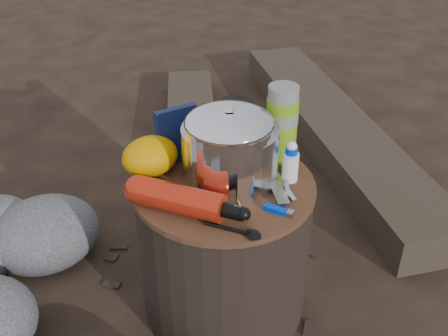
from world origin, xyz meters
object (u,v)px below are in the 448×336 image
stump (224,247)px  log_main (333,130)px  fuel_bottle (179,199)px  thermos (282,124)px  travel_mug (236,124)px  camping_pot (229,149)px

stump → log_main: bearing=30.1°
fuel_bottle → thermos: (0.35, 0.06, 0.07)m
stump → travel_mug: (0.13, 0.15, 0.28)m
stump → travel_mug: travel_mug is taller
travel_mug → log_main: bearing=26.1°
camping_pot → travel_mug: (0.13, 0.16, -0.04)m
stump → camping_pot: 0.32m
thermos → travel_mug: thermos is taller
log_main → camping_pot: size_ratio=7.82×
thermos → camping_pot: bearing=-170.4°
stump → log_main: stump is taller
stump → log_main: (0.91, 0.53, -0.15)m
stump → travel_mug: size_ratio=3.51×
fuel_bottle → stump: bearing=-20.9°
fuel_bottle → travel_mug: travel_mug is taller
camping_pot → fuel_bottle: camping_pot is taller
camping_pot → travel_mug: camping_pot is taller
fuel_bottle → thermos: thermos is taller
camping_pot → thermos: (0.19, 0.03, -0.00)m
stump → camping_pot: (0.01, -0.01, 0.32)m
travel_mug → stump: bearing=-132.5°
stump → log_main: size_ratio=0.28×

